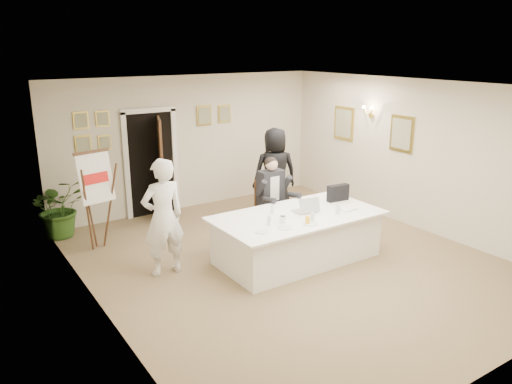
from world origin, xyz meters
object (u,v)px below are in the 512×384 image
at_px(laptop, 304,203).
at_px(oj_glass, 308,220).
at_px(conference_table, 297,237).
at_px(potted_palm, 59,207).
at_px(standing_woman, 275,172).
at_px(standing_man, 163,218).
at_px(paper_stack, 348,209).
at_px(laptop_bag, 338,193).
at_px(seated_man, 272,197).
at_px(steel_jug, 283,220).
at_px(flip_chart, 95,205).

xyz_separation_m(laptop, oj_glass, (-0.34, -0.50, -0.07)).
relative_size(conference_table, potted_palm, 2.46).
height_order(potted_palm, laptop, potted_palm).
relative_size(standing_woman, laptop, 4.84).
bearing_deg(standing_man, conference_table, 159.89).
relative_size(laptop, paper_stack, 1.29).
bearing_deg(laptop, laptop_bag, 17.73).
bearing_deg(conference_table, seated_man, 75.41).
xyz_separation_m(potted_palm, steel_jug, (2.52, -3.40, 0.28)).
xyz_separation_m(laptop, steel_jug, (-0.62, -0.25, -0.08)).
distance_m(laptop, oj_glass, 0.61).
relative_size(standing_man, steel_jug, 16.48).
bearing_deg(standing_woman, conference_table, 84.33).
xyz_separation_m(conference_table, paper_stack, (0.84, -0.27, 0.40)).
xyz_separation_m(flip_chart, standing_man, (0.57, -1.53, 0.12)).
xyz_separation_m(seated_man, standing_man, (-2.29, -0.41, 0.16)).
distance_m(standing_woman, laptop, 2.12).
bearing_deg(flip_chart, paper_stack, -36.14).
height_order(seated_man, oj_glass, seated_man).
height_order(standing_woman, oj_glass, standing_woman).
relative_size(conference_table, paper_stack, 9.33).
relative_size(laptop, laptop_bag, 0.92).
bearing_deg(flip_chart, standing_man, -69.60).
xyz_separation_m(standing_man, oj_glass, (1.85, -1.14, -0.07)).
relative_size(potted_palm, laptop_bag, 2.70).
bearing_deg(paper_stack, steel_jug, 176.63).
xyz_separation_m(potted_palm, laptop_bag, (3.99, -3.02, 0.37)).
height_order(seated_man, potted_palm, seated_man).
bearing_deg(steel_jug, flip_chart, 131.48).
relative_size(paper_stack, steel_jug, 2.64).
bearing_deg(flip_chart, potted_palm, 111.08).
height_order(seated_man, steel_jug, seated_man).
distance_m(standing_woman, steel_jug, 2.63).
xyz_separation_m(standing_woman, laptop_bag, (0.04, -1.82, 0.01)).
bearing_deg(laptop, potted_palm, 143.44).
bearing_deg(standing_woman, laptop_bag, 112.02).
bearing_deg(paper_stack, laptop, 153.59).
distance_m(conference_table, seated_man, 1.19).
xyz_separation_m(seated_man, steel_jug, (-0.72, -1.29, 0.09)).
distance_m(seated_man, oj_glass, 1.61).
height_order(laptop, laptop_bag, laptop_bag).
bearing_deg(potted_palm, steel_jug, -53.53).
bearing_deg(steel_jug, seated_man, 60.74).
bearing_deg(steel_jug, laptop, 21.80).
distance_m(standing_man, potted_palm, 2.72).
relative_size(oj_glass, steel_jug, 1.18).
xyz_separation_m(conference_table, potted_palm, (-2.95, 3.21, 0.16)).
bearing_deg(seated_man, laptop, -109.64).
height_order(conference_table, laptop, laptop).
distance_m(standing_woman, paper_stack, 2.29).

